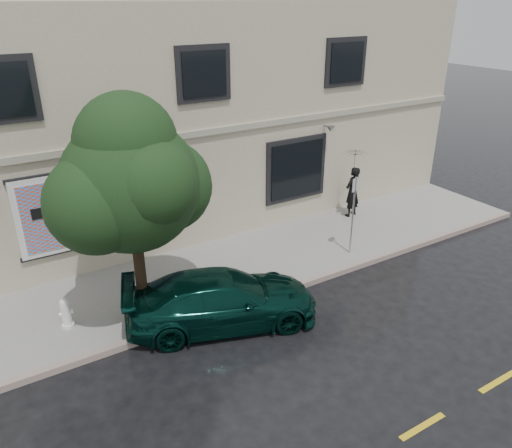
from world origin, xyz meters
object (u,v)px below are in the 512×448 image
pedestrian (352,192)px  fire_hydrant (66,313)px  car (222,299)px  street_tree (131,185)px

pedestrian → fire_hydrant: (-9.87, -1.47, -0.51)m
car → street_tree: size_ratio=0.93×
pedestrian → street_tree: bearing=2.2°
street_tree → fire_hydrant: bearing=161.3°
pedestrian → fire_hydrant: bearing=-3.2°
pedestrian → fire_hydrant: 9.99m
car → fire_hydrant: car is taller
car → street_tree: street_tree is taller
car → pedestrian: 7.32m
car → street_tree: (-1.56, 1.00, 2.83)m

